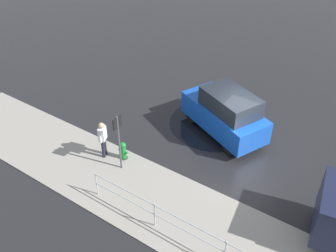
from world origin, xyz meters
The scene contains 8 objects.
ground_plane centered at (0.00, 0.00, 0.00)m, with size 60.00×60.00×0.00m, color black.
kerb_strip centered at (0.00, 4.20, 0.02)m, with size 24.00×3.20×0.04m, color gray.
moving_hatchback centered at (1.24, -0.68, 1.03)m, with size 4.25×3.15×2.06m.
fire_hydrant centered at (3.72, 3.05, 0.40)m, with size 0.42×0.31×0.80m.
pedestrian centered at (4.43, 3.34, 0.96)m, with size 0.36×0.53×1.62m.
metal_railing centered at (-1.70, 5.05, 0.73)m, with size 9.91×0.04×1.05m.
sign_post centered at (3.43, 3.52, 1.58)m, with size 0.07×0.44×2.40m.
puddle_patch centered at (1.87, -1.06, 0.00)m, with size 4.02×4.02×0.01m, color black.
Camera 1 is at (-3.96, 11.32, 9.77)m, focal length 40.00 mm.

